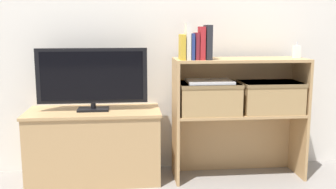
{
  "coord_description": "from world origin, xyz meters",
  "views": [
    {
      "loc": [
        -0.28,
        -2.59,
        1.12
      ],
      "look_at": [
        0.0,
        0.16,
        0.63
      ],
      "focal_mm": 42.0,
      "sensor_mm": 36.0,
      "label": 1
    }
  ],
  "objects_px": {
    "tv_stand": "(95,145)",
    "book_charcoal": "(208,42)",
    "book_mustard": "(182,47)",
    "book_maroon": "(196,46)",
    "storage_basket_left": "(209,97)",
    "book_ivory": "(188,41)",
    "book_crimson": "(202,43)",
    "tv": "(92,77)",
    "storage_basket_right": "(270,96)",
    "baby_monitor": "(297,52)",
    "laptop": "(209,81)",
    "book_navy": "(192,47)"
  },
  "relations": [
    {
      "from": "tv_stand",
      "to": "book_charcoal",
      "type": "height_order",
      "value": "book_charcoal"
    },
    {
      "from": "book_mustard",
      "to": "book_charcoal",
      "type": "distance_m",
      "value": 0.18
    },
    {
      "from": "book_maroon",
      "to": "storage_basket_left",
      "type": "distance_m",
      "value": 0.38
    },
    {
      "from": "book_ivory",
      "to": "book_crimson",
      "type": "xyz_separation_m",
      "value": [
        0.1,
        0.0,
        -0.01
      ]
    },
    {
      "from": "tv",
      "to": "storage_basket_right",
      "type": "bearing_deg",
      "value": -2.46
    },
    {
      "from": "baby_monitor",
      "to": "book_charcoal",
      "type": "bearing_deg",
      "value": -174.77
    },
    {
      "from": "book_ivory",
      "to": "storage_basket_left",
      "type": "bearing_deg",
      "value": 15.66
    },
    {
      "from": "book_ivory",
      "to": "storage_basket_left",
      "type": "xyz_separation_m",
      "value": [
        0.17,
        0.05,
        -0.4
      ]
    },
    {
      "from": "tv_stand",
      "to": "book_maroon",
      "type": "distance_m",
      "value": 1.03
    },
    {
      "from": "baby_monitor",
      "to": "book_mustard",
      "type": "bearing_deg",
      "value": -175.87
    },
    {
      "from": "book_ivory",
      "to": "baby_monitor",
      "type": "relative_size",
      "value": 2.11
    },
    {
      "from": "book_ivory",
      "to": "book_maroon",
      "type": "height_order",
      "value": "book_ivory"
    },
    {
      "from": "tv_stand",
      "to": "book_crimson",
      "type": "height_order",
      "value": "book_crimson"
    },
    {
      "from": "book_mustard",
      "to": "book_charcoal",
      "type": "relative_size",
      "value": 0.73
    },
    {
      "from": "baby_monitor",
      "to": "book_ivory",
      "type": "bearing_deg",
      "value": -175.68
    },
    {
      "from": "tv_stand",
      "to": "book_mustard",
      "type": "relative_size",
      "value": 5.49
    },
    {
      "from": "tv_stand",
      "to": "storage_basket_right",
      "type": "relative_size",
      "value": 2.19
    },
    {
      "from": "tv_stand",
      "to": "book_ivory",
      "type": "distance_m",
      "value": 1.01
    },
    {
      "from": "book_crimson",
      "to": "storage_basket_right",
      "type": "distance_m",
      "value": 0.65
    },
    {
      "from": "book_mustard",
      "to": "laptop",
      "type": "height_order",
      "value": "book_mustard"
    },
    {
      "from": "tv_stand",
      "to": "book_mustard",
      "type": "distance_m",
      "value": 0.96
    },
    {
      "from": "storage_basket_left",
      "to": "laptop",
      "type": "relative_size",
      "value": 1.35
    },
    {
      "from": "storage_basket_right",
      "to": "laptop",
      "type": "height_order",
      "value": "laptop"
    },
    {
      "from": "book_navy",
      "to": "storage_basket_left",
      "type": "height_order",
      "value": "book_navy"
    },
    {
      "from": "storage_basket_left",
      "to": "book_charcoal",
      "type": "bearing_deg",
      "value": -117.3
    },
    {
      "from": "tv_stand",
      "to": "book_mustard",
      "type": "bearing_deg",
      "value": -9.37
    },
    {
      "from": "tv",
      "to": "storage_basket_right",
      "type": "height_order",
      "value": "tv"
    },
    {
      "from": "tv_stand",
      "to": "book_navy",
      "type": "distance_m",
      "value": 1.0
    },
    {
      "from": "tv_stand",
      "to": "storage_basket_right",
      "type": "height_order",
      "value": "storage_basket_right"
    },
    {
      "from": "tv_stand",
      "to": "book_charcoal",
      "type": "bearing_deg",
      "value": -7.31
    },
    {
      "from": "tv_stand",
      "to": "storage_basket_right",
      "type": "bearing_deg",
      "value": -2.53
    },
    {
      "from": "book_charcoal",
      "to": "laptop",
      "type": "height_order",
      "value": "book_charcoal"
    },
    {
      "from": "laptop",
      "to": "book_ivory",
      "type": "bearing_deg",
      "value": -164.34
    },
    {
      "from": "book_charcoal",
      "to": "storage_basket_right",
      "type": "xyz_separation_m",
      "value": [
        0.48,
        0.05,
        -0.39
      ]
    },
    {
      "from": "tv_stand",
      "to": "book_navy",
      "type": "height_order",
      "value": "book_navy"
    },
    {
      "from": "book_ivory",
      "to": "book_charcoal",
      "type": "xyz_separation_m",
      "value": [
        0.14,
        -0.0,
        -0.01
      ]
    },
    {
      "from": "tv_stand",
      "to": "laptop",
      "type": "height_order",
      "value": "laptop"
    },
    {
      "from": "book_charcoal",
      "to": "baby_monitor",
      "type": "bearing_deg",
      "value": 5.23
    },
    {
      "from": "book_mustard",
      "to": "laptop",
      "type": "distance_m",
      "value": 0.32
    },
    {
      "from": "book_crimson",
      "to": "tv",
      "type": "bearing_deg",
      "value": 172.39
    },
    {
      "from": "book_maroon",
      "to": "book_crimson",
      "type": "distance_m",
      "value": 0.04
    },
    {
      "from": "book_charcoal",
      "to": "tv",
      "type": "bearing_deg",
      "value": 172.8
    },
    {
      "from": "tv",
      "to": "book_mustard",
      "type": "distance_m",
      "value": 0.67
    },
    {
      "from": "book_charcoal",
      "to": "book_navy",
      "type": "bearing_deg",
      "value": 180.0
    },
    {
      "from": "tv_stand",
      "to": "tv",
      "type": "xyz_separation_m",
      "value": [
        0.0,
        -0.0,
        0.5
      ]
    },
    {
      "from": "book_maroon",
      "to": "tv_stand",
      "type": "bearing_deg",
      "value": 171.89
    },
    {
      "from": "tv_stand",
      "to": "book_crimson",
      "type": "bearing_deg",
      "value": -7.73
    },
    {
      "from": "baby_monitor",
      "to": "storage_basket_left",
      "type": "distance_m",
      "value": 0.72
    },
    {
      "from": "storage_basket_left",
      "to": "baby_monitor",
      "type": "bearing_deg",
      "value": 1.33
    },
    {
      "from": "storage_basket_right",
      "to": "book_charcoal",
      "type": "bearing_deg",
      "value": -174.5
    }
  ]
}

